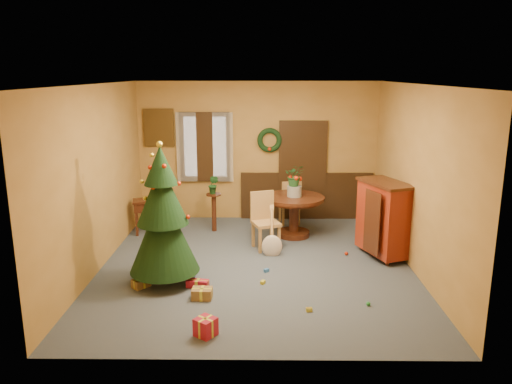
{
  "coord_description": "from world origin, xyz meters",
  "views": [
    {
      "loc": [
        0.08,
        -7.64,
        3.08
      ],
      "look_at": [
        -0.01,
        0.4,
        1.14
      ],
      "focal_mm": 35.0,
      "sensor_mm": 36.0,
      "label": 1
    }
  ],
  "objects_px": {
    "chair_near": "(264,218)",
    "christmas_tree": "(163,217)",
    "dining_table": "(294,208)",
    "sideboard": "(384,217)",
    "writing_desk": "(153,208)"
  },
  "relations": [
    {
      "from": "dining_table",
      "to": "sideboard",
      "type": "distance_m",
      "value": 1.8
    },
    {
      "from": "dining_table",
      "to": "sideboard",
      "type": "height_order",
      "value": "sideboard"
    },
    {
      "from": "chair_near",
      "to": "christmas_tree",
      "type": "height_order",
      "value": "christmas_tree"
    },
    {
      "from": "dining_table",
      "to": "writing_desk",
      "type": "height_order",
      "value": "dining_table"
    },
    {
      "from": "writing_desk",
      "to": "sideboard",
      "type": "height_order",
      "value": "sideboard"
    },
    {
      "from": "chair_near",
      "to": "sideboard",
      "type": "height_order",
      "value": "sideboard"
    },
    {
      "from": "dining_table",
      "to": "sideboard",
      "type": "xyz_separation_m",
      "value": [
        1.44,
        -1.06,
        0.15
      ]
    },
    {
      "from": "chair_near",
      "to": "writing_desk",
      "type": "relative_size",
      "value": 1.23
    },
    {
      "from": "christmas_tree",
      "to": "writing_desk",
      "type": "distance_m",
      "value": 2.51
    },
    {
      "from": "sideboard",
      "to": "dining_table",
      "type": "bearing_deg",
      "value": 143.6
    },
    {
      "from": "sideboard",
      "to": "christmas_tree",
      "type": "bearing_deg",
      "value": -162.34
    },
    {
      "from": "chair_near",
      "to": "writing_desk",
      "type": "xyz_separation_m",
      "value": [
        -2.17,
        0.82,
        -0.04
      ]
    },
    {
      "from": "chair_near",
      "to": "christmas_tree",
      "type": "relative_size",
      "value": 0.48
    },
    {
      "from": "writing_desk",
      "to": "christmas_tree",
      "type": "bearing_deg",
      "value": -74.18
    },
    {
      "from": "dining_table",
      "to": "chair_near",
      "type": "height_order",
      "value": "chair_near"
    }
  ]
}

